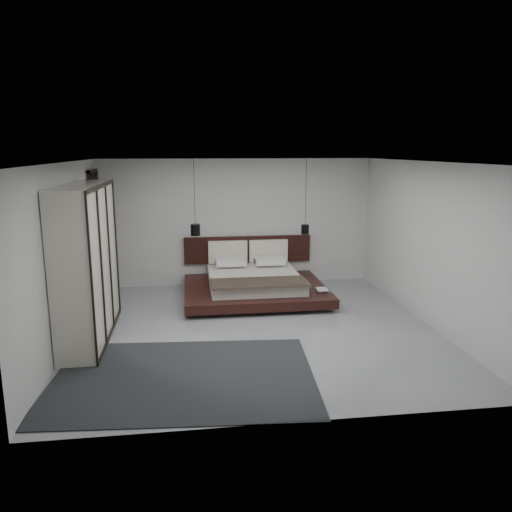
{
  "coord_description": "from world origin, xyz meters",
  "views": [
    {
      "loc": [
        -1.08,
        -7.97,
        3.01
      ],
      "look_at": [
        0.18,
        1.2,
        1.01
      ],
      "focal_mm": 35.0,
      "sensor_mm": 36.0,
      "label": 1
    }
  ],
  "objects": [
    {
      "name": "bed",
      "position": [
        0.23,
        1.9,
        0.29
      ],
      "size": [
        2.85,
        2.42,
        1.09
      ],
      "color": "black",
      "rests_on": "floor"
    },
    {
      "name": "pendant_right",
      "position": [
        1.4,
        2.36,
        1.32
      ],
      "size": [
        0.16,
        0.16,
        1.59
      ],
      "color": "black",
      "rests_on": "ceiling"
    },
    {
      "name": "pendant_left",
      "position": [
        -0.94,
        2.36,
        1.36
      ],
      "size": [
        0.2,
        0.2,
        1.57
      ],
      "color": "black",
      "rests_on": "ceiling"
    },
    {
      "name": "wall_left",
      "position": [
        -3.0,
        0.0,
        1.4
      ],
      "size": [
        0.0,
        6.0,
        6.0
      ],
      "primitive_type": "plane",
      "rotation": [
        1.57,
        0.0,
        1.57
      ],
      "color": "beige",
      "rests_on": "floor"
    },
    {
      "name": "ceiling",
      "position": [
        0.0,
        0.0,
        2.8
      ],
      "size": [
        6.0,
        6.0,
        0.0
      ],
      "primitive_type": "plane",
      "rotation": [
        3.14,
        0.0,
        0.0
      ],
      "color": "white",
      "rests_on": "wall_back"
    },
    {
      "name": "wardrobe",
      "position": [
        -2.7,
        0.03,
        1.24
      ],
      "size": [
        0.59,
        2.52,
        2.47
      ],
      "color": "beige",
      "rests_on": "floor"
    },
    {
      "name": "book_lower",
      "position": [
        1.4,
        1.24,
        0.28
      ],
      "size": [
        0.24,
        0.31,
        0.03
      ],
      "primitive_type": "imported",
      "rotation": [
        0.0,
        0.0,
        -0.09
      ],
      "color": "#99724C",
      "rests_on": "bed"
    },
    {
      "name": "wall_right",
      "position": [
        3.0,
        0.0,
        1.4
      ],
      "size": [
        0.0,
        6.0,
        6.0
      ],
      "primitive_type": "plane",
      "rotation": [
        1.57,
        0.0,
        -1.57
      ],
      "color": "beige",
      "rests_on": "floor"
    },
    {
      "name": "book_upper",
      "position": [
        1.38,
        1.21,
        0.3
      ],
      "size": [
        0.23,
        0.3,
        0.02
      ],
      "primitive_type": "imported",
      "rotation": [
        0.0,
        0.0,
        -0.11
      ],
      "color": "#99724C",
      "rests_on": "book_lower"
    },
    {
      "name": "floor",
      "position": [
        0.0,
        0.0,
        0.0
      ],
      "size": [
        6.0,
        6.0,
        0.0
      ],
      "primitive_type": "plane",
      "color": "gray",
      "rests_on": "ground"
    },
    {
      "name": "wall_back",
      "position": [
        0.0,
        3.0,
        1.4
      ],
      "size": [
        6.0,
        0.0,
        6.0
      ],
      "primitive_type": "plane",
      "rotation": [
        1.57,
        0.0,
        0.0
      ],
      "color": "beige",
      "rests_on": "floor"
    },
    {
      "name": "wall_front",
      "position": [
        0.0,
        -3.0,
        1.4
      ],
      "size": [
        6.0,
        0.0,
        6.0
      ],
      "primitive_type": "plane",
      "rotation": [
        -1.57,
        0.0,
        0.0
      ],
      "color": "beige",
      "rests_on": "floor"
    },
    {
      "name": "rug",
      "position": [
        -1.2,
        -1.7,
        0.01
      ],
      "size": [
        3.66,
        2.75,
        0.01
      ],
      "primitive_type": "cube",
      "rotation": [
        0.0,
        0.0,
        -0.08
      ],
      "color": "black",
      "rests_on": "floor"
    },
    {
      "name": "lattice_screen",
      "position": [
        -2.95,
        2.45,
        1.3
      ],
      "size": [
        0.05,
        0.9,
        2.6
      ],
      "primitive_type": "cube",
      "color": "black",
      "rests_on": "floor"
    }
  ]
}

